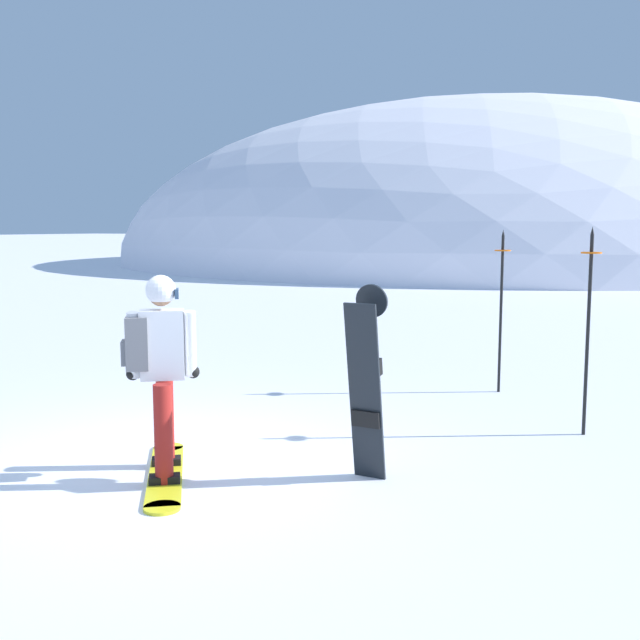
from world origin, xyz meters
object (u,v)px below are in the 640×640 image
Objects in this scene: snowboarder_main at (159,370)px; rock_dark at (149,346)px; spare_snowboard at (366,383)px; piste_marker_far at (501,301)px; piste_marker_near at (588,318)px.

rock_dark is at bearing 131.93° from snowboarder_main.
piste_marker_far reaches higher than spare_snowboard.
piste_marker_near is at bearing -16.44° from rock_dark.
piste_marker_near reaches higher than spare_snowboard.
snowboarder_main is at bearing -155.35° from spare_snowboard.
snowboarder_main is 4.25m from piste_marker_near.
snowboarder_main is 4.90m from piste_marker_far.
spare_snowboard is 3.89m from piste_marker_far.
piste_marker_near is 4.72× the size of rock_dark.
rock_dark is at bearing 173.64° from piste_marker_far.
snowboarder_main is at bearing -48.07° from rock_dark.
piste_marker_near is at bearing 45.81° from snowboarder_main.
piste_marker_far is (-1.29, 1.56, -0.02)m from piste_marker_near.
rock_dark is (-6.35, 4.60, -0.83)m from spare_snowboard.
piste_marker_far is at bearing 129.56° from piste_marker_near.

